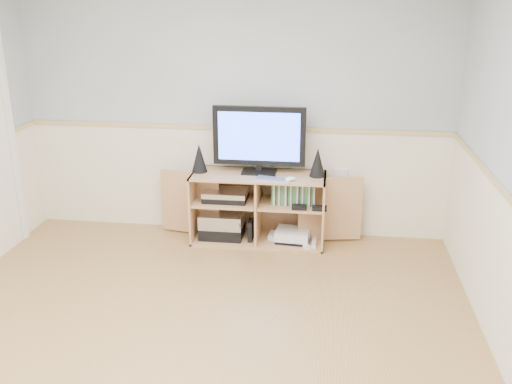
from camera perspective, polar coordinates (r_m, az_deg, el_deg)
room at (r=3.32m, az=-9.17°, el=1.66°), size 4.04×4.54×2.54m
media_cabinet at (r=5.33m, az=0.31°, el=-1.33°), size 1.91×0.46×0.65m
monitor at (r=5.14m, az=0.31°, el=5.44°), size 0.84×0.18×0.61m
speaker_left at (r=5.25m, az=-5.69°, el=3.43°), size 0.14×0.14×0.27m
speaker_right at (r=5.12m, az=6.17°, el=2.98°), size 0.14×0.14×0.26m
keyboard at (r=5.03m, az=1.70°, el=1.28°), size 0.33×0.19×0.01m
mouse at (r=5.01m, az=3.46°, el=1.34°), size 0.11×0.09×0.04m
av_components at (r=5.37m, az=-3.24°, el=-2.52°), size 0.50×0.30×0.47m
game_consoles at (r=5.34m, az=3.57°, el=-4.37°), size 0.45×0.30×0.11m
game_cases at (r=5.18m, az=3.79°, el=-0.20°), size 0.39×0.14×0.19m
wall_outlet at (r=5.39m, az=8.49°, el=1.67°), size 0.12×0.03×0.12m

